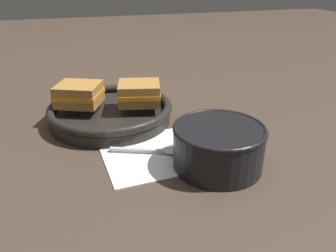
{
  "coord_description": "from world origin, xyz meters",
  "views": [
    {
      "loc": [
        -0.13,
        -0.52,
        0.31
      ],
      "look_at": [
        0.04,
        0.02,
        0.04
      ],
      "focal_mm": 35.0,
      "sensor_mm": 36.0,
      "label": 1
    }
  ],
  "objects": [
    {
      "name": "soup_bowl",
      "position": [
        0.1,
        -0.08,
        0.04
      ],
      "size": [
        0.16,
        0.16,
        0.08
      ],
      "color": "black",
      "rests_on": "ground_plane"
    },
    {
      "name": "napkin",
      "position": [
        0.01,
        -0.01,
        0.0
      ],
      "size": [
        0.21,
        0.18,
        0.0
      ],
      "color": "white",
      "rests_on": "ground_plane"
    },
    {
      "name": "sandwich_near_left",
      "position": [
        -0.12,
        0.18,
        0.06
      ],
      "size": [
        0.12,
        0.11,
        0.05
      ],
      "rotation": [
        0.0,
        0.0,
        4.29
      ],
      "color": "#B27A38",
      "rests_on": "skillet"
    },
    {
      "name": "ground_plane",
      "position": [
        0.0,
        0.0,
        0.0
      ],
      "size": [
        4.0,
        4.0,
        0.0
      ],
      "primitive_type": "plane",
      "color": "#47382D"
    },
    {
      "name": "skillet",
      "position": [
        -0.05,
        0.16,
        0.02
      ],
      "size": [
        0.28,
        0.28,
        0.04
      ],
      "color": "black",
      "rests_on": "ground_plane"
    },
    {
      "name": "spoon",
      "position": [
        0.02,
        -0.02,
        0.01
      ],
      "size": [
        0.14,
        0.07,
        0.01
      ],
      "rotation": [
        0.0,
        0.0,
        -0.39
      ],
      "color": "silver",
      "rests_on": "napkin"
    },
    {
      "name": "sandwich_near_right",
      "position": [
        0.01,
        0.15,
        0.06
      ],
      "size": [
        0.11,
        0.1,
        0.05
      ],
      "rotation": [
        0.0,
        0.0,
        7.62
      ],
      "color": "#B27A38",
      "rests_on": "skillet"
    }
  ]
}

